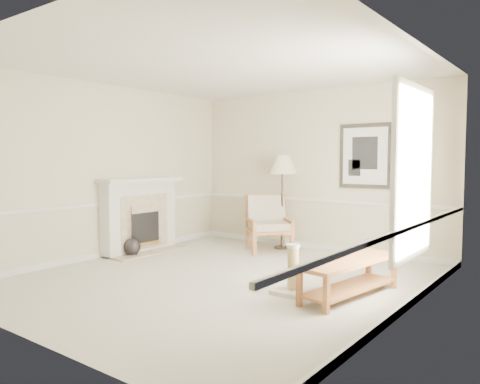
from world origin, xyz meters
name	(u,v)px	position (x,y,z in m)	size (l,w,h in m)	color
ground	(221,279)	(0.00, 0.00, 0.00)	(5.50, 5.50, 0.00)	silver
room	(232,143)	(0.14, 0.08, 1.87)	(5.04, 5.54, 2.92)	beige
fireplace	(140,216)	(-2.34, 0.60, 0.64)	(0.64, 1.64, 1.31)	white
floor_vase	(132,247)	(-2.15, 0.25, 0.16)	(0.29, 0.29, 0.86)	black
armchair	(268,221)	(-0.61, 2.09, 0.54)	(1.09, 1.09, 1.00)	brown
floor_lamp	(282,167)	(-0.50, 2.40, 1.50)	(0.57, 0.57, 1.72)	black
bench	(350,272)	(1.78, 0.27, 0.30)	(0.72, 1.65, 0.46)	brown
scratching_post	(293,278)	(1.17, -0.02, 0.19)	(0.44, 0.44, 0.61)	white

